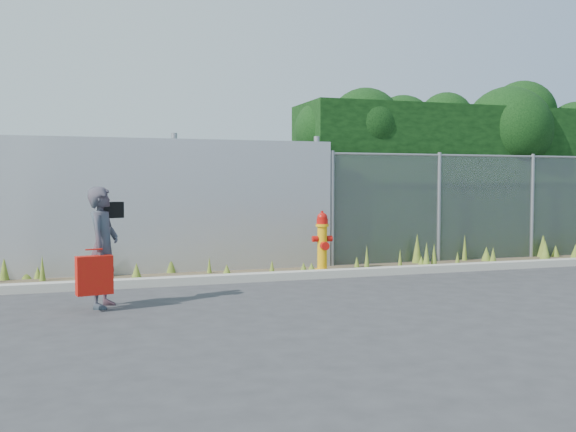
{
  "coord_description": "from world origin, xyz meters",
  "views": [
    {
      "loc": [
        -3.23,
        -7.48,
        1.49
      ],
      "look_at": [
        -0.3,
        1.4,
        1.0
      ],
      "focal_mm": 40.0,
      "sensor_mm": 36.0,
      "label": 1
    }
  ],
  "objects": [
    {
      "name": "ground",
      "position": [
        0.0,
        0.0,
        0.0
      ],
      "size": [
        80.0,
        80.0,
        0.0
      ],
      "primitive_type": "plane",
      "color": "#323235",
      "rests_on": "ground"
    },
    {
      "name": "curb",
      "position": [
        0.0,
        1.8,
        0.06
      ],
      "size": [
        16.0,
        0.22,
        0.12
      ],
      "primitive_type": "cube",
      "color": "#A7A497",
      "rests_on": "ground"
    },
    {
      "name": "weed_strip",
      "position": [
        0.64,
        2.5,
        0.12
      ],
      "size": [
        16.0,
        1.35,
        0.55
      ],
      "color": "#4E402C",
      "rests_on": "ground"
    },
    {
      "name": "corrugated_fence",
      "position": [
        -3.25,
        3.01,
        1.1
      ],
      "size": [
        8.5,
        0.21,
        2.3
      ],
      "color": "#ACAEB3",
      "rests_on": "ground"
    },
    {
      "name": "chainlink_fence",
      "position": [
        4.25,
        3.0,
        1.03
      ],
      "size": [
        6.5,
        0.07,
        2.05
      ],
      "color": "gray",
      "rests_on": "ground"
    },
    {
      "name": "hedge",
      "position": [
        4.47,
        3.99,
        1.93
      ],
      "size": [
        7.51,
        2.11,
        3.7
      ],
      "color": "black",
      "rests_on": "ground"
    },
    {
      "name": "fire_hydrant",
      "position": [
        0.63,
        2.39,
        0.49
      ],
      "size": [
        0.34,
        0.31,
        1.02
      ],
      "rotation": [
        0.0,
        0.0,
        -0.04
      ],
      "color": "#E7A60C",
      "rests_on": "ground"
    },
    {
      "name": "woman",
      "position": [
        -2.94,
        0.42,
        0.72
      ],
      "size": [
        0.51,
        0.62,
        1.44
      ],
      "primitive_type": "imported",
      "rotation": [
        0.0,
        0.0,
        1.19
      ],
      "color": "#105967",
      "rests_on": "ground"
    },
    {
      "name": "red_tote_bag",
      "position": [
        -3.05,
        0.16,
        0.43
      ],
      "size": [
        0.4,
        0.15,
        0.53
      ],
      "rotation": [
        0.0,
        0.0,
        0.2
      ],
      "color": "#AC1609"
    },
    {
      "name": "black_shoulder_bag",
      "position": [
        -2.82,
        0.62,
        1.15
      ],
      "size": [
        0.26,
        0.11,
        0.2
      ],
      "rotation": [
        0.0,
        0.0,
        0.32
      ],
      "color": "black"
    }
  ]
}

